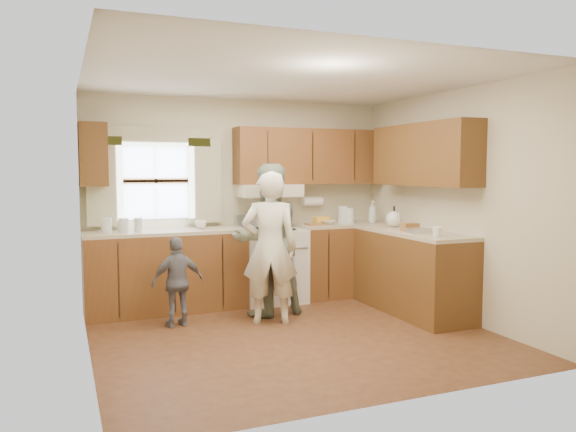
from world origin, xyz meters
name	(u,v)px	position (x,y,z in m)	size (l,w,h in m)	color
room	(294,209)	(0.00, 0.00, 1.25)	(3.80, 3.80, 3.80)	#4A2717
kitchen_fixtures	(306,236)	(0.61, 1.08, 0.84)	(3.80, 2.25, 2.15)	#47290F
stove	(271,264)	(0.30, 1.44, 0.47)	(0.76, 0.67, 1.07)	silver
woman_left	(270,248)	(-0.06, 0.52, 0.81)	(0.59, 0.39, 1.62)	beige
woman_right	(268,240)	(0.04, 0.85, 0.85)	(0.83, 0.64, 1.70)	#2A4631
child	(178,282)	(-1.00, 0.76, 0.47)	(0.55, 0.23, 0.94)	slate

